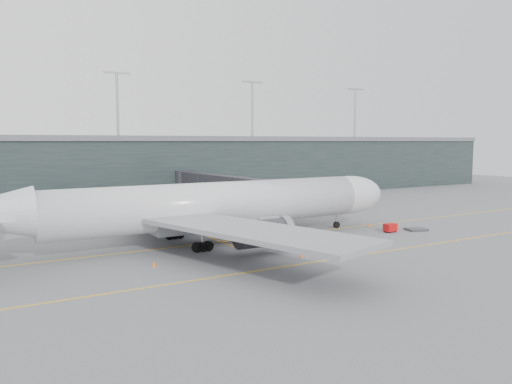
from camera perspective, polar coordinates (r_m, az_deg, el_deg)
ground at (r=71.61m, az=-9.03°, el=-5.50°), size 320.00×320.00×0.00m
taxiline_a at (r=67.97m, az=-7.79°, el=-6.08°), size 160.00×0.25×0.02m
taxiline_b at (r=53.94m, az=-1.15°, el=-9.17°), size 160.00×0.25×0.02m
taxiline_lead_main at (r=91.79m, az=-10.68°, el=-3.02°), size 0.25×60.00×0.02m
terminal at (r=126.22m, az=-18.75°, el=2.63°), size 240.00×36.00×29.00m
main_aircraft at (r=68.89m, az=-5.16°, el=-1.59°), size 64.72×61.04×18.21m
jet_bridge at (r=102.04m, az=-3.85°, el=1.05°), size 8.67×48.25×7.35m
gse_cart at (r=79.70m, az=15.07°, el=-3.93°), size 2.06×1.39×1.34m
baggage_dolly at (r=82.44m, az=17.84°, el=-4.08°), size 3.51×3.07×0.30m
uld_a at (r=80.45m, az=-14.67°, el=-3.62°), size 2.30×1.91×1.97m
uld_b at (r=82.07m, az=-13.52°, el=-3.40°), size 2.25×1.83×1.99m
uld_c at (r=81.26m, az=-12.59°, el=-3.57°), size 2.30×2.08×1.72m
cone_nose at (r=84.09m, az=12.81°, el=-3.64°), size 0.44×0.44×0.70m
cone_wing_stbd at (r=60.82m, az=5.17°, el=-7.18°), size 0.39×0.39×0.62m
cone_wing_port at (r=84.39m, az=-6.09°, el=-3.48°), size 0.47×0.47×0.74m
cone_tail at (r=57.40m, az=-11.58°, el=-8.01°), size 0.45×0.45×0.72m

